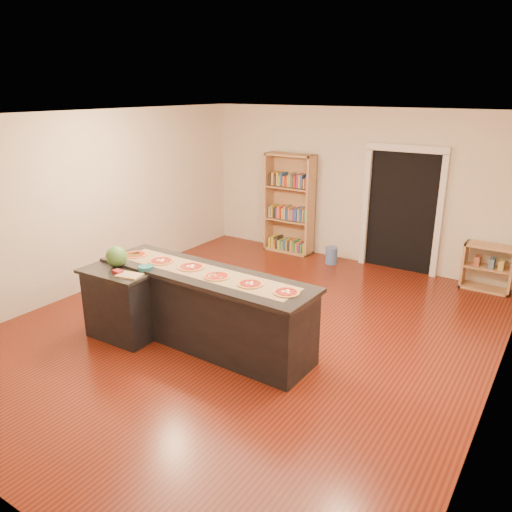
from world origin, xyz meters
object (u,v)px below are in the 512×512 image
Objects in this scene: kitchen_island at (205,308)px; waste_bin at (331,255)px; side_counter at (124,302)px; low_shelf at (488,268)px; watermelon at (116,256)px; bookshelf at (289,204)px.

kitchen_island is 9.24× the size of waste_bin.
side_counter is 1.25× the size of low_shelf.
low_shelf is at bearing 57.09° from kitchen_island.
waste_bin is at bearing 73.99° from watermelon.
watermelon is (-0.10, 0.04, 0.60)m from side_counter.
watermelon is at bearing -160.42° from kitchen_island.
side_counter is at bearing -130.67° from low_shelf.
watermelon is at bearing 156.91° from side_counter.
bookshelf is at bearing 88.25° from watermelon.
side_counter is 4.31m from bookshelf.
low_shelf is 2.81× the size of watermelon.
kitchen_island reaches higher than waste_bin.
bookshelf is 1.32m from waste_bin.
watermelon is (-1.13, -0.37, 0.58)m from kitchen_island.
waste_bin is at bearing -175.48° from low_shelf.
side_counter is at bearing -90.35° from bookshelf.
kitchen_island is 10.97× the size of watermelon.
low_shelf is at bearing 0.16° from bookshelf.
bookshelf reaches higher than waste_bin.
bookshelf is at bearing 106.01° from kitchen_island.
bookshelf is 7.21× the size of watermelon.
side_counter is 0.61m from watermelon.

